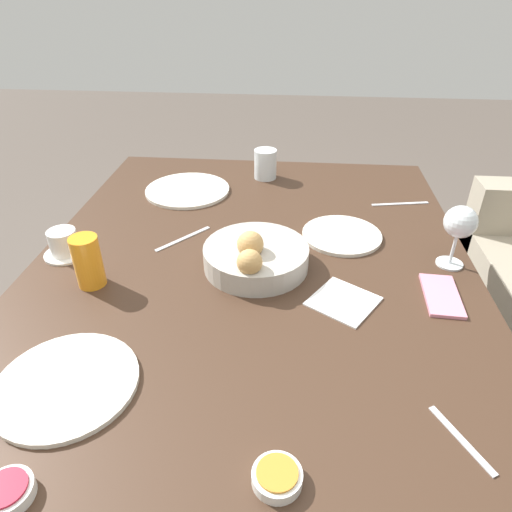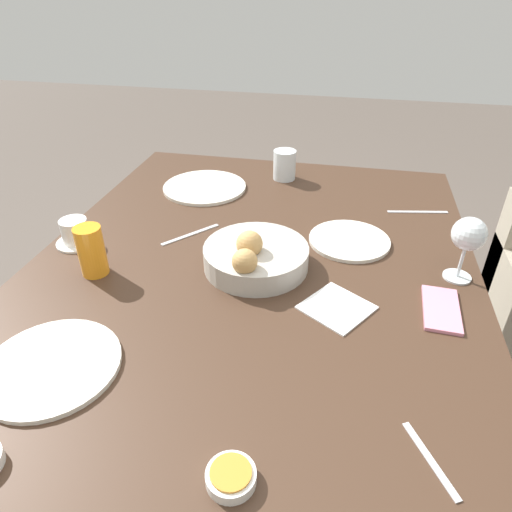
{
  "view_description": "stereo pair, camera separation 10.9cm",
  "coord_description": "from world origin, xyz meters",
  "views": [
    {
      "loc": [
        0.94,
        0.09,
        1.39
      ],
      "look_at": [
        0.02,
        0.01,
        0.8
      ],
      "focal_mm": 32.0,
      "sensor_mm": 36.0,
      "label": 1
    },
    {
      "loc": [
        0.92,
        0.2,
        1.39
      ],
      "look_at": [
        0.02,
        0.01,
        0.8
      ],
      "focal_mm": 32.0,
      "sensor_mm": 36.0,
      "label": 2
    }
  ],
  "objects": [
    {
      "name": "spoon_coffee",
      "position": [
        0.47,
        0.37,
        0.77
      ],
      "size": [
        0.12,
        0.07,
        0.0
      ],
      "color": "#B7B7BC",
      "rests_on": "dining_table"
    },
    {
      "name": "plate_far_center",
      "position": [
        -0.14,
        0.23,
        0.77
      ],
      "size": [
        0.21,
        0.21,
        0.01
      ],
      "color": "silver",
      "rests_on": "dining_table"
    },
    {
      "name": "knife_silver",
      "position": [
        -0.36,
        0.42,
        0.77
      ],
      "size": [
        0.04,
        0.18,
        0.0
      ],
      "color": "#B7B7BC",
      "rests_on": "dining_table"
    },
    {
      "name": "napkin",
      "position": [
        0.14,
        0.21,
        0.77
      ],
      "size": [
        0.18,
        0.18,
        0.0
      ],
      "color": "white",
      "rests_on": "dining_table"
    },
    {
      "name": "cell_phone",
      "position": [
        0.1,
        0.43,
        0.77
      ],
      "size": [
        0.15,
        0.08,
        0.01
      ],
      "color": "pink",
      "rests_on": "dining_table"
    },
    {
      "name": "coffee_cup",
      "position": [
        0.01,
        -0.47,
        0.8
      ],
      "size": [
        0.11,
        0.11,
        0.07
      ],
      "color": "white",
      "rests_on": "dining_table"
    },
    {
      "name": "jam_bowl_honey",
      "position": [
        0.56,
        0.09,
        0.78
      ],
      "size": [
        0.07,
        0.07,
        0.02
      ],
      "color": "white",
      "rests_on": "dining_table"
    },
    {
      "name": "plate_near_left",
      "position": [
        -0.39,
        -0.25,
        0.77
      ],
      "size": [
        0.27,
        0.27,
        0.01
      ],
      "color": "silver",
      "rests_on": "dining_table"
    },
    {
      "name": "dining_table",
      "position": [
        0.0,
        0.0,
        0.68
      ],
      "size": [
        1.37,
        1.08,
        0.77
      ],
      "color": "#3D281C",
      "rests_on": "ground_plane"
    },
    {
      "name": "fork_silver",
      "position": [
        -0.09,
        -0.19,
        0.77
      ],
      "size": [
        0.14,
        0.12,
        0.0
      ],
      "color": "#B7B7BC",
      "rests_on": "dining_table"
    },
    {
      "name": "bread_basket",
      "position": [
        0.03,
        0.01,
        0.8
      ],
      "size": [
        0.25,
        0.25,
        0.1
      ],
      "color": "#B2ADA3",
      "rests_on": "dining_table"
    },
    {
      "name": "ground_plane",
      "position": [
        0.0,
        0.0,
        0.0
      ],
      "size": [
        10.0,
        10.0,
        0.0
      ],
      "primitive_type": "plane",
      "color": "#564C44"
    },
    {
      "name": "water_tumbler",
      "position": [
        -0.53,
        -0.01,
        0.82
      ],
      "size": [
        0.08,
        0.08,
        0.1
      ],
      "color": "silver",
      "rests_on": "dining_table"
    },
    {
      "name": "juice_glass",
      "position": [
        0.12,
        -0.36,
        0.83
      ],
      "size": [
        0.06,
        0.06,
        0.12
      ],
      "color": "orange",
      "rests_on": "dining_table"
    },
    {
      "name": "wine_glass",
      "position": [
        -0.03,
        0.48,
        0.88
      ],
      "size": [
        0.08,
        0.08,
        0.16
      ],
      "color": "silver",
      "rests_on": "dining_table"
    },
    {
      "name": "plate_near_right",
      "position": [
        0.42,
        -0.28,
        0.77
      ],
      "size": [
        0.25,
        0.25,
        0.01
      ],
      "color": "silver",
      "rests_on": "dining_table"
    }
  ]
}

